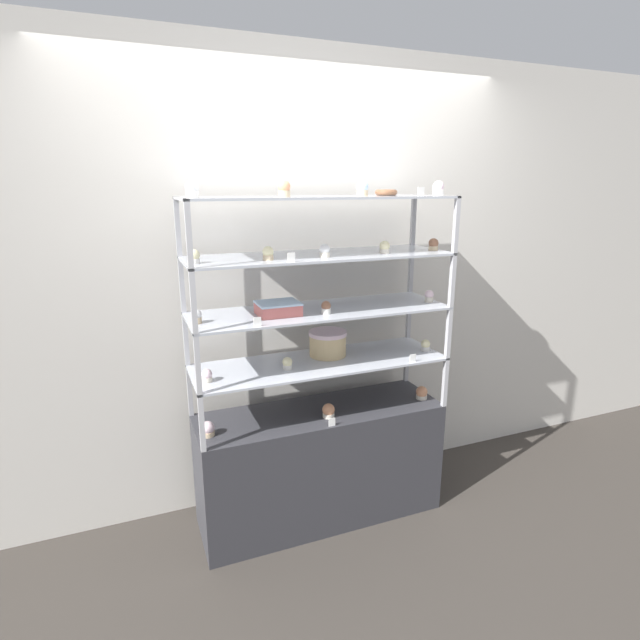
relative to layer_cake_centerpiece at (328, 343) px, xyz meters
The scene contains 33 objects.
ground_plane 1.02m from the layer_cake_centerpiece, 135.48° to the right, with size 20.00×20.00×0.00m, color #38332D.
back_wall 0.41m from the layer_cake_centerpiece, 104.77° to the left, with size 8.00×0.05×2.60m.
display_base 0.70m from the layer_cake_centerpiece, 135.48° to the right, with size 1.36×0.43×0.66m.
display_riser_lower 0.14m from the layer_cake_centerpiece, 135.48° to the right, with size 1.36×0.43×0.29m.
display_riser_middle 0.23m from the layer_cake_centerpiece, 135.48° to the right, with size 1.36×0.43×0.29m.
display_riser_upper 0.50m from the layer_cake_centerpiece, 135.48° to the right, with size 1.36×0.43×0.29m.
display_riser_top 0.78m from the layer_cake_centerpiece, 135.48° to the right, with size 1.36×0.43×0.29m.
layer_cake_centerpiece is the anchor object (origin of this frame).
sheet_cake_frosted 0.41m from the layer_cake_centerpiece, 162.78° to the right, with size 0.21×0.17×0.06m.
cupcake_0 0.78m from the layer_cake_centerpiece, 168.99° to the right, with size 0.07×0.07×0.08m.
cupcake_1 0.37m from the layer_cake_centerpiece, 110.76° to the right, with size 0.07×0.07×0.08m.
cupcake_2 0.64m from the layer_cake_centerpiece, 15.51° to the right, with size 0.07×0.07×0.08m.
price_tag_0 0.44m from the layer_cake_centerpiece, 107.86° to the right, with size 0.04×0.00×0.04m.
cupcake_3 0.70m from the layer_cake_centerpiece, 168.34° to the right, with size 0.05×0.05×0.06m.
cupcake_4 0.30m from the layer_cake_centerpiece, 155.91° to the right, with size 0.05×0.05×0.06m.
cupcake_5 0.57m from the layer_cake_centerpiece, 13.13° to the right, with size 0.05×0.05×0.06m.
price_tag_1 0.47m from the layer_cake_centerpiece, 35.41° to the right, with size 0.04×0.00×0.04m.
cupcake_6 0.77m from the layer_cake_centerpiece, behind, with size 0.05×0.05×0.07m.
cupcake_7 0.31m from the layer_cake_centerpiece, 115.39° to the right, with size 0.05×0.05×0.07m.
cupcake_8 0.62m from the layer_cake_centerpiece, 14.00° to the right, with size 0.05×0.05×0.07m.
price_tag_2 0.59m from the layer_cake_centerpiece, 149.73° to the right, with size 0.04×0.00×0.04m.
cupcake_9 0.90m from the layer_cake_centerpiece, 168.23° to the right, with size 0.05×0.05×0.06m.
cupcake_10 0.67m from the layer_cake_centerpiece, 156.22° to the right, with size 0.05×0.05×0.06m.
cupcake_11 0.57m from the layer_cake_centerpiece, 117.53° to the right, with size 0.05×0.05×0.06m.
cupcake_12 0.61m from the layer_cake_centerpiece, 32.84° to the right, with size 0.05×0.05×0.06m.
cupcake_13 0.79m from the layer_cake_centerpiece, 14.63° to the right, with size 0.05×0.05×0.06m.
price_tag_3 0.66m from the layer_cake_centerpiece, 137.45° to the right, with size 0.04×0.00×0.04m.
cupcake_14 1.10m from the layer_cake_centerpiece, 166.86° to the right, with size 0.06×0.06×0.07m.
cupcake_15 0.89m from the layer_cake_centerpiece, 154.42° to the right, with size 0.06×0.06×0.07m.
cupcake_16 0.85m from the layer_cake_centerpiece, 48.40° to the right, with size 0.06×0.06×0.07m.
cupcake_17 1.01m from the layer_cake_centerpiece, 16.51° to the right, with size 0.06×0.06×0.07m.
price_tag_4 0.94m from the layer_cake_centerpiece, 35.56° to the right, with size 0.04×0.00×0.04m.
donut_glazed 0.87m from the layer_cake_centerpiece, ahead, with size 0.12×0.12×0.03m.
Camera 1 is at (-0.94, -2.35, 1.87)m, focal length 28.00 mm.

